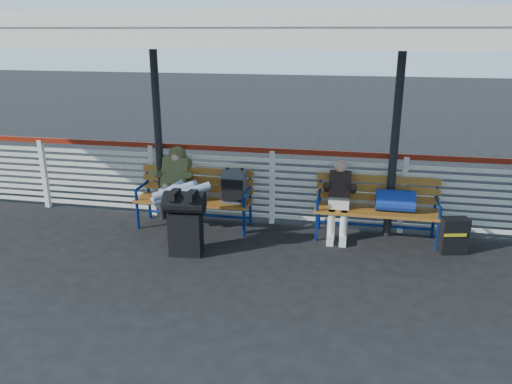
% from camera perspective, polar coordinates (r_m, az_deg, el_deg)
% --- Properties ---
extents(ground, '(60.00, 60.00, 0.00)m').
position_cam_1_polar(ground, '(6.39, -1.06, -9.70)').
color(ground, black).
rests_on(ground, ground).
extents(fence, '(12.08, 0.08, 1.24)m').
position_cam_1_polar(fence, '(7.87, 1.86, 0.93)').
color(fence, silver).
rests_on(fence, ground).
extents(canopy, '(12.60, 3.60, 3.16)m').
position_cam_1_polar(canopy, '(6.51, 0.50, 18.63)').
color(canopy, silver).
rests_on(canopy, ground).
extents(luggage_stack, '(0.57, 0.35, 0.91)m').
position_cam_1_polar(luggage_stack, '(6.88, -8.09, -3.25)').
color(luggage_stack, black).
rests_on(luggage_stack, ground).
extents(bench_left, '(1.80, 0.56, 0.96)m').
position_cam_1_polar(bench_left, '(7.75, -5.41, 0.18)').
color(bench_left, '#A1621F').
rests_on(bench_left, ground).
extents(bench_right, '(1.80, 0.56, 0.92)m').
position_cam_1_polar(bench_right, '(7.52, 14.53, -1.07)').
color(bench_right, '#A1621F').
rests_on(bench_right, ground).
extents(traveler_man, '(0.94, 1.64, 0.77)m').
position_cam_1_polar(traveler_man, '(7.52, -8.95, 0.51)').
color(traveler_man, '#95ABC8').
rests_on(traveler_man, ground).
extents(companion_person, '(0.32, 0.66, 1.15)m').
position_cam_1_polar(companion_person, '(7.48, 9.48, -0.75)').
color(companion_person, beige).
rests_on(companion_person, ground).
extents(suitcase_side, '(0.40, 0.30, 0.51)m').
position_cam_1_polar(suitcase_side, '(7.47, 21.64, -4.64)').
color(suitcase_side, black).
rests_on(suitcase_side, ground).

